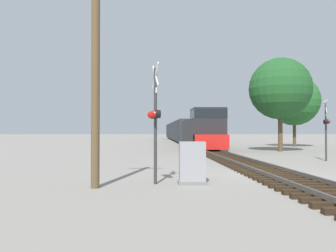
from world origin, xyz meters
The scene contains 9 objects.
ground_plane centered at (0.00, 0.00, 0.00)m, with size 400.00×400.00×0.00m, color gray.
rail_track_bed centered at (0.00, 0.00, 0.14)m, with size 2.60×160.00×0.31m.
freight_train centered at (0.00, 47.35, 1.95)m, with size 3.11×66.01×4.19m.
crossing_signal_near centered at (-5.25, -2.25, 2.52)m, with size 0.51×1.01×4.51m.
crossing_signal_far centered at (6.20, 6.72, 2.39)m, with size 0.60×1.00×4.05m.
relay_cabinet centered at (-3.85, -2.28, 0.78)m, with size 1.05×0.68×1.58m.
utility_pole centered at (-7.32, -3.01, 4.03)m, with size 1.80×0.30×7.83m.
tree_far_right centered at (7.13, 16.92, 6.12)m, with size 6.01×6.01×9.14m.
tree_mid_background centered at (12.87, 26.76, 5.89)m, with size 6.40×6.40×9.10m.
Camera 1 is at (-5.31, -14.49, 1.98)m, focal length 35.00 mm.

